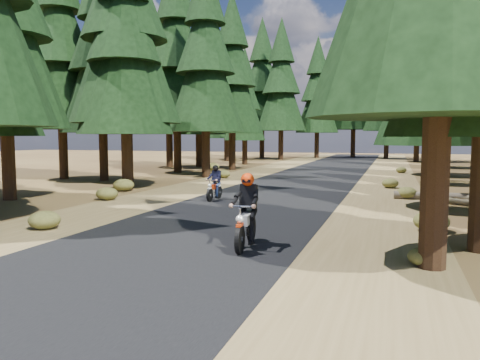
# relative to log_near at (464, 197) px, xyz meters

# --- Properties ---
(ground) EXTENTS (120.00, 120.00, 0.00)m
(ground) POSITION_rel_log_near_xyz_m (-7.57, -6.92, -0.16)
(ground) COLOR #412B17
(ground) RESTS_ON ground
(road) EXTENTS (6.00, 100.00, 0.01)m
(road) POSITION_rel_log_near_xyz_m (-7.57, -1.92, -0.15)
(road) COLOR black
(road) RESTS_ON ground
(shoulder_l) EXTENTS (3.20, 100.00, 0.01)m
(shoulder_l) POSITION_rel_log_near_xyz_m (-12.17, -1.92, -0.16)
(shoulder_l) COLOR brown
(shoulder_l) RESTS_ON ground
(shoulder_r) EXTENTS (3.20, 100.00, 0.01)m
(shoulder_r) POSITION_rel_log_near_xyz_m (-2.97, -1.92, -0.16)
(shoulder_r) COLOR brown
(shoulder_r) RESTS_ON ground
(pine_forest) EXTENTS (34.59, 55.08, 16.32)m
(pine_forest) POSITION_rel_log_near_xyz_m (-7.59, 14.13, 7.73)
(pine_forest) COLOR black
(pine_forest) RESTS_ON ground
(log_near) EXTENTS (5.28, 0.53, 0.32)m
(log_near) POSITION_rel_log_near_xyz_m (0.00, 0.00, 0.00)
(log_near) COLOR #4C4233
(log_near) RESTS_ON ground
(understory_shrubs) EXTENTS (16.26, 32.30, 0.64)m
(understory_shrubs) POSITION_rel_log_near_xyz_m (-7.93, 1.06, 0.11)
(understory_shrubs) COLOR #474C1E
(understory_shrubs) RESTS_ON ground
(rider_lead) EXTENTS (0.75, 1.96, 1.71)m
(rider_lead) POSITION_rel_log_near_xyz_m (-5.85, -10.17, 0.42)
(rider_lead) COLOR silver
(rider_lead) RESTS_ON road
(rider_follow) EXTENTS (0.47, 1.57, 1.40)m
(rider_follow) POSITION_rel_log_near_xyz_m (-9.49, -2.87, 0.31)
(rider_follow) COLOR #9E280A
(rider_follow) RESTS_ON road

